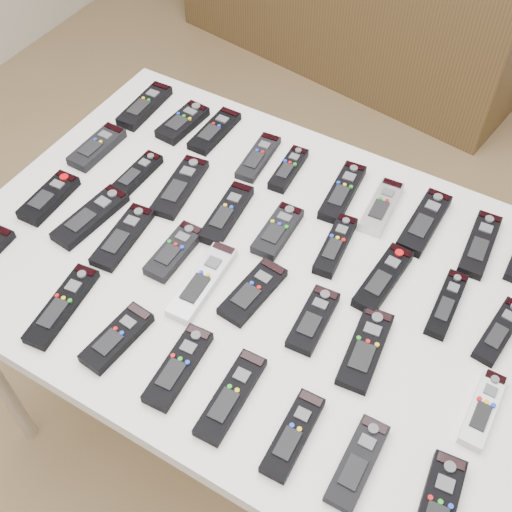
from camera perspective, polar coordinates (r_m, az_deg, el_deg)
The scene contains 36 objects.
ground at distance 2.04m, azimuth -0.08°, elevation -13.52°, with size 4.00×4.00×0.00m, color olive.
table at distance 1.40m, azimuth 0.00°, elevation -2.00°, with size 1.25×0.88×0.78m.
remote_0 at distance 1.74m, azimuth -9.86°, elevation 13.01°, with size 0.05×0.18×0.02m, color black.
remote_1 at distance 1.68m, azimuth -6.54°, elevation 11.71°, with size 0.06×0.15×0.02m, color black.
remote_2 at distance 1.65m, azimuth -3.69°, elevation 11.04°, with size 0.06×0.17×0.02m, color black.
remote_3 at distance 1.57m, azimuth 0.21°, elevation 8.77°, with size 0.05×0.16×0.02m, color black.
remote_4 at distance 1.54m, azimuth 2.91°, elevation 7.73°, with size 0.04×0.15×0.02m, color black.
remote_5 at distance 1.49m, azimuth 7.70°, elevation 5.66°, with size 0.05×0.19×0.02m, color black.
remote_6 at distance 1.48m, azimuth 11.10°, elevation 4.31°, with size 0.05×0.16×0.02m, color #B7B7BC.
remote_7 at distance 1.47m, azimuth 14.74°, elevation 2.94°, with size 0.06×0.19×0.02m, color black.
remote_8 at distance 1.46m, azimuth 19.28°, elevation 0.98°, with size 0.05×0.18×0.02m, color black.
remote_10 at distance 1.64m, azimuth -13.95°, elevation 9.38°, with size 0.06×0.16×0.02m, color black.
remote_11 at distance 1.55m, azimuth -10.60°, elevation 7.09°, with size 0.04×0.16×0.02m, color black.
remote_12 at distance 1.51m, azimuth -6.76°, elevation 6.14°, with size 0.06×0.19×0.02m, color black.
remote_13 at distance 1.43m, azimuth -2.62°, elevation 3.78°, with size 0.05×0.18×0.02m, color black.
remote_14 at distance 1.40m, azimuth 1.94°, elevation 2.26°, with size 0.06×0.15×0.02m, color black.
remote_15 at distance 1.38m, azimuth 7.08°, elevation 0.95°, with size 0.04×0.17×0.02m, color black.
remote_16 at distance 1.34m, azimuth 11.22°, elevation -1.99°, with size 0.05×0.18×0.02m, color black.
remote_17 at distance 1.34m, azimuth 16.58°, elevation -4.11°, with size 0.04×0.16×0.02m, color black.
remote_18 at distance 1.33m, azimuth 20.85°, elevation -6.26°, with size 0.04×0.16×0.02m, color black.
remote_19 at distance 1.54m, azimuth -17.92°, elevation 4.95°, with size 0.06×0.16×0.02m, color black.
remote_20 at distance 1.48m, azimuth -14.49°, elevation 3.41°, with size 0.06×0.19×0.02m, color black.
remote_21 at distance 1.42m, azimuth -11.75°, elevation 1.69°, with size 0.06×0.18×0.02m, color black.
remote_22 at distance 1.37m, azimuth -7.27°, elevation 0.41°, with size 0.05×0.15×0.02m, color black.
remote_23 at distance 1.32m, azimuth -4.77°, elevation -2.24°, with size 0.05×0.20×0.02m, color #B7B7BC.
remote_24 at distance 1.30m, azimuth -0.28°, elevation -3.19°, with size 0.06×0.16×0.02m, color black.
remote_25 at distance 1.26m, azimuth 5.11°, elevation -5.67°, with size 0.05×0.15×0.02m, color black.
remote_26 at distance 1.24m, azimuth 9.70°, elevation -8.13°, with size 0.06×0.18×0.02m, color black.
remote_27 at distance 1.23m, azimuth 19.52°, elevation -12.70°, with size 0.04×0.16×0.02m, color silver.
remote_29 at distance 1.34m, azimuth -16.85°, elevation -4.24°, with size 0.05×0.20×0.02m, color black.
remote_30 at distance 1.26m, azimuth -12.25°, elevation -7.11°, with size 0.05×0.15×0.02m, color black.
remote_31 at distance 1.21m, azimuth -6.91°, elevation -9.74°, with size 0.05×0.18×0.02m, color black.
remote_32 at distance 1.18m, azimuth -2.23°, elevation -12.34°, with size 0.05×0.19×0.02m, color black.
remote_33 at distance 1.15m, azimuth 3.31°, elevation -15.58°, with size 0.05×0.17×0.02m, color black.
remote_34 at distance 1.14m, azimuth 9.02°, elevation -17.71°, with size 0.05×0.17×0.02m, color black.
remote_35 at distance 1.14m, azimuth 15.79°, elevation -20.93°, with size 0.05×0.19×0.02m, color black.
Camera 1 is at (0.45, -0.76, 1.84)m, focal length 45.00 mm.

